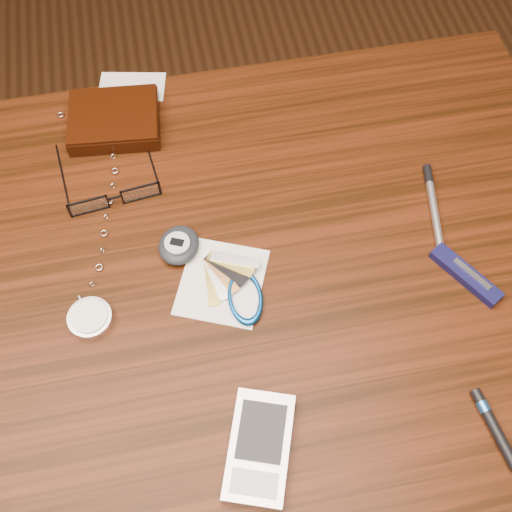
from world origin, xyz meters
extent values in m
plane|color=#472814|center=(0.00, 0.00, 0.00)|extent=(3.80, 3.80, 0.00)
cube|color=#351508|center=(0.00, 0.00, 0.73)|extent=(1.00, 0.70, 0.03)
cylinder|color=#4C2814|center=(0.45, 0.30, 0.36)|extent=(0.05, 0.05, 0.71)
cube|color=black|center=(-0.09, 0.27, 0.76)|extent=(0.13, 0.11, 0.02)
cube|color=black|center=(-0.09, 0.27, 0.77)|extent=(0.13, 0.11, 0.00)
cube|color=silver|center=(-0.06, 0.34, 0.75)|extent=(0.10, 0.07, 0.00)
cube|color=black|center=(-0.13, 0.13, 0.76)|extent=(0.05, 0.01, 0.03)
cube|color=silver|center=(-0.13, 0.13, 0.76)|extent=(0.05, 0.01, 0.02)
cylinder|color=black|center=(-0.16, 0.19, 0.75)|extent=(0.02, 0.12, 0.00)
cube|color=black|center=(-0.07, 0.14, 0.76)|extent=(0.05, 0.01, 0.03)
cube|color=silver|center=(-0.07, 0.14, 0.76)|extent=(0.05, 0.01, 0.02)
cylinder|color=black|center=(-0.05, 0.20, 0.75)|extent=(0.02, 0.12, 0.00)
cube|color=black|center=(-0.10, 0.14, 0.77)|extent=(0.02, 0.00, 0.00)
cylinder|color=silver|center=(-0.14, -0.02, 0.76)|extent=(0.05, 0.05, 0.01)
cylinder|color=silver|center=(-0.14, -0.02, 0.76)|extent=(0.04, 0.04, 0.00)
cylinder|color=silver|center=(-0.15, 0.01, 0.76)|extent=(0.01, 0.01, 0.01)
torus|color=silver|center=(-0.14, 0.03, 0.75)|extent=(0.01, 0.01, 0.01)
torus|color=silver|center=(-0.13, 0.05, 0.75)|extent=(0.01, 0.01, 0.00)
torus|color=silver|center=(-0.12, 0.07, 0.75)|extent=(0.01, 0.01, 0.01)
torus|color=silver|center=(-0.12, 0.10, 0.75)|extent=(0.01, 0.01, 0.00)
torus|color=silver|center=(-0.11, 0.12, 0.75)|extent=(0.01, 0.01, 0.01)
torus|color=silver|center=(-0.11, 0.14, 0.75)|extent=(0.01, 0.01, 0.00)
torus|color=silver|center=(-0.10, 0.17, 0.75)|extent=(0.01, 0.00, 0.01)
torus|color=silver|center=(-0.10, 0.19, 0.75)|extent=(0.01, 0.01, 0.00)
torus|color=silver|center=(-0.10, 0.22, 0.75)|extent=(0.01, 0.01, 0.01)
torus|color=silver|center=(-0.10, 0.24, 0.75)|extent=(0.01, 0.01, 0.00)
torus|color=silver|center=(-0.12, 0.26, 0.75)|extent=(0.01, 0.01, 0.01)
torus|color=silver|center=(-0.13, 0.27, 0.75)|extent=(0.01, 0.01, 0.00)
torus|color=silver|center=(-0.15, 0.29, 0.75)|extent=(0.01, 0.01, 0.01)
torus|color=silver|center=(-0.16, 0.30, 0.75)|extent=(0.01, 0.01, 0.00)
cube|color=#B7B7BC|center=(0.02, -0.20, 0.76)|extent=(0.10, 0.13, 0.02)
cube|color=black|center=(0.03, -0.19, 0.77)|extent=(0.07, 0.07, 0.00)
cube|color=#AEB0B7|center=(0.01, -0.24, 0.77)|extent=(0.05, 0.04, 0.00)
ellipsoid|color=black|center=(-0.03, 0.06, 0.76)|extent=(0.07, 0.07, 0.02)
cylinder|color=#AEB0B7|center=(-0.03, 0.05, 0.77)|extent=(0.03, 0.03, 0.00)
cube|color=black|center=(-0.03, 0.05, 0.77)|extent=(0.02, 0.02, 0.00)
cube|color=silver|center=(0.01, 0.00, 0.75)|extent=(0.13, 0.14, 0.00)
torus|color=#0C4E9E|center=(0.04, -0.03, 0.76)|extent=(0.06, 0.06, 0.01)
cube|color=olive|center=(0.00, 0.00, 0.75)|extent=(0.02, 0.06, 0.00)
cube|color=silver|center=(0.01, 0.01, 0.75)|extent=(0.02, 0.06, 0.00)
cube|color=olive|center=(0.02, 0.01, 0.76)|extent=(0.04, 0.06, 0.00)
cube|color=black|center=(0.02, 0.01, 0.76)|extent=(0.05, 0.05, 0.00)
cube|color=olive|center=(0.03, 0.02, 0.76)|extent=(0.06, 0.05, 0.00)
cube|color=silver|center=(0.03, 0.02, 0.76)|extent=(0.06, 0.03, 0.00)
cube|color=#0C0C36|center=(0.30, -0.05, 0.76)|extent=(0.07, 0.09, 0.01)
cube|color=#BABABE|center=(0.31, -0.05, 0.76)|extent=(0.03, 0.05, 0.00)
cylinder|color=#BDBCC1|center=(0.30, 0.06, 0.75)|extent=(0.03, 0.13, 0.01)
cylinder|color=black|center=(0.31, 0.10, 0.75)|extent=(0.02, 0.03, 0.01)
cylinder|color=black|center=(0.27, -0.23, 0.76)|extent=(0.02, 0.09, 0.01)
cylinder|color=#275EA7|center=(0.27, -0.20, 0.76)|extent=(0.01, 0.01, 0.01)
camera|label=1|loc=(-0.01, -0.35, 1.43)|focal=45.00mm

